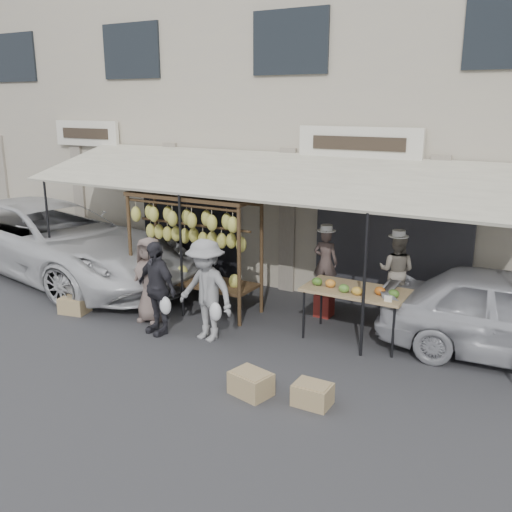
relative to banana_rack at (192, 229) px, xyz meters
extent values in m
plane|color=#2D2D30|center=(1.06, -1.59, -1.57)|extent=(90.00, 90.00, 0.00)
cube|color=#B4A98F|center=(1.06, 4.91, 1.93)|extent=(24.00, 6.00, 7.00)
cube|color=#232328|center=(3.26, 1.87, -0.32)|extent=(3.00, 0.10, 2.50)
cube|color=black|center=(-1.44, 1.87, -0.32)|extent=(2.60, 0.10, 2.50)
cube|color=silver|center=(2.56, 1.81, 1.58)|extent=(2.40, 0.10, 0.60)
cube|color=silver|center=(-4.44, 1.81, 1.58)|extent=(2.00, 0.10, 0.60)
cube|color=beige|center=(1.06, 0.71, 1.03)|extent=(10.00, 2.34, 0.63)
cylinder|color=black|center=(-3.44, -0.44, -0.42)|extent=(0.05, 0.05, 2.30)
cylinder|color=black|center=(0.06, -0.44, -0.42)|extent=(0.05, 0.05, 2.30)
cylinder|color=black|center=(3.56, -0.44, -0.42)|extent=(0.05, 0.05, 2.30)
cylinder|color=black|center=(-1.25, -0.34, -0.47)|extent=(0.07, 0.07, 2.20)
cylinder|color=black|center=(1.25, -0.34, -0.47)|extent=(0.07, 0.07, 2.20)
cylinder|color=black|center=(-1.25, 0.46, -0.47)|extent=(0.07, 0.07, 2.20)
cylinder|color=black|center=(1.25, 0.46, -0.47)|extent=(0.07, 0.07, 2.20)
cube|color=black|center=(0.00, 0.06, 0.63)|extent=(2.60, 0.90, 0.07)
cylinder|color=black|center=(0.00, -0.29, 0.51)|extent=(2.50, 0.05, 0.05)
cylinder|color=black|center=(0.00, 0.41, 0.51)|extent=(2.50, 0.05, 0.05)
cylinder|color=black|center=(0.00, 0.06, 0.08)|extent=(2.50, 0.05, 0.05)
cube|color=black|center=(0.00, 0.06, -1.02)|extent=(2.50, 0.80, 0.05)
ellipsoid|color=#EDE76A|center=(-1.10, -0.29, 0.24)|extent=(0.20, 0.18, 0.30)
ellipsoid|color=#EDE76A|center=(-0.88, -0.14, 0.28)|extent=(0.20, 0.18, 0.30)
ellipsoid|color=#EDE76A|center=(-0.66, -0.29, 0.28)|extent=(0.20, 0.18, 0.30)
ellipsoid|color=#EDE76A|center=(-0.44, -0.14, 0.27)|extent=(0.20, 0.18, 0.30)
ellipsoid|color=#EDE76A|center=(-0.22, -0.29, 0.24)|extent=(0.20, 0.18, 0.30)
ellipsoid|color=#EDE76A|center=(0.00, -0.14, 0.26)|extent=(0.20, 0.18, 0.30)
ellipsoid|color=#EDE76A|center=(0.22, -0.29, 0.24)|extent=(0.20, 0.18, 0.30)
ellipsoid|color=#EDE76A|center=(0.44, -0.14, 0.28)|extent=(0.20, 0.18, 0.30)
ellipsoid|color=#EDE76A|center=(0.66, -0.29, 0.25)|extent=(0.20, 0.18, 0.30)
ellipsoid|color=#EDE76A|center=(0.88, -0.14, 0.27)|extent=(0.20, 0.18, 0.30)
ellipsoid|color=#EDE76A|center=(1.10, -0.29, 0.26)|extent=(0.20, 0.18, 0.30)
ellipsoid|color=#EDE76A|center=(-1.05, 0.06, -0.16)|extent=(0.20, 0.18, 0.30)
ellipsoid|color=#EDE76A|center=(-0.84, 0.06, -0.15)|extent=(0.20, 0.18, 0.30)
ellipsoid|color=#EDE76A|center=(-0.63, 0.06, -0.17)|extent=(0.20, 0.18, 0.30)
ellipsoid|color=#EDE76A|center=(-0.42, 0.06, -0.14)|extent=(0.20, 0.18, 0.30)
ellipsoid|color=#EDE76A|center=(-0.21, 0.06, -0.16)|extent=(0.20, 0.18, 0.30)
ellipsoid|color=#EDE76A|center=(0.00, 0.06, -0.13)|extent=(0.20, 0.18, 0.30)
ellipsoid|color=#EDE76A|center=(0.21, 0.06, -0.18)|extent=(0.20, 0.18, 0.30)
ellipsoid|color=#EDE76A|center=(0.42, 0.06, -0.15)|extent=(0.20, 0.18, 0.30)
ellipsoid|color=#EDE76A|center=(0.63, 0.06, -0.16)|extent=(0.20, 0.18, 0.30)
ellipsoid|color=#EDE76A|center=(0.84, 0.06, -0.13)|extent=(0.20, 0.18, 0.30)
ellipsoid|color=#EDE76A|center=(1.05, 0.06, -0.17)|extent=(0.20, 0.18, 0.30)
cube|color=tan|center=(3.24, 0.11, -0.70)|extent=(1.70, 0.90, 0.05)
cylinder|color=black|center=(2.47, -0.26, -1.15)|extent=(0.04, 0.04, 0.85)
cylinder|color=black|center=(4.01, -0.26, -1.15)|extent=(0.04, 0.04, 0.85)
cylinder|color=black|center=(2.47, 0.48, -1.15)|extent=(0.04, 0.04, 0.85)
cylinder|color=black|center=(4.01, 0.48, -1.15)|extent=(0.04, 0.04, 0.85)
ellipsoid|color=#477226|center=(2.61, -0.04, -0.60)|extent=(0.18, 0.14, 0.14)
ellipsoid|color=orange|center=(2.84, -0.02, -0.60)|extent=(0.18, 0.14, 0.14)
ellipsoid|color=#598C33|center=(3.14, -0.16, -0.60)|extent=(0.18, 0.14, 0.14)
ellipsoid|color=gold|center=(3.36, -0.18, -0.60)|extent=(0.18, 0.14, 0.14)
ellipsoid|color=#B25919|center=(3.68, 0.01, -0.60)|extent=(0.18, 0.14, 0.14)
ellipsoid|color=#477226|center=(3.91, -0.02, -0.60)|extent=(0.18, 0.14, 0.14)
imported|color=#4E3E3A|center=(2.36, 0.88, -0.52)|extent=(0.48, 0.34, 1.24)
imported|color=gray|center=(3.69, 0.87, -0.49)|extent=(0.64, 0.50, 1.28)
imported|color=#6F5D56|center=(-0.28, -0.93, -0.78)|extent=(0.79, 0.53, 1.58)
imported|color=#2B2A30|center=(0.17, -1.29, -0.75)|extent=(1.03, 0.62, 1.64)
imported|color=gray|center=(1.08, -1.11, -0.70)|extent=(1.20, 0.80, 1.74)
cube|color=maroon|center=(2.36, 0.88, -1.36)|extent=(0.35, 0.35, 0.43)
cube|color=maroon|center=(3.69, 0.87, -1.35)|extent=(0.33, 0.33, 0.44)
cube|color=tan|center=(2.68, -2.38, -1.41)|extent=(0.61, 0.52, 0.32)
cube|color=tan|center=(3.53, -2.21, -1.43)|extent=(0.49, 0.38, 0.29)
cube|color=tan|center=(-1.83, -1.34, -1.42)|extent=(0.58, 0.48, 0.31)
imported|color=silver|center=(-4.40, 0.40, -0.36)|extent=(6.20, 3.70, 2.42)
camera|label=1|loc=(6.27, -8.48, 2.32)|focal=40.00mm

